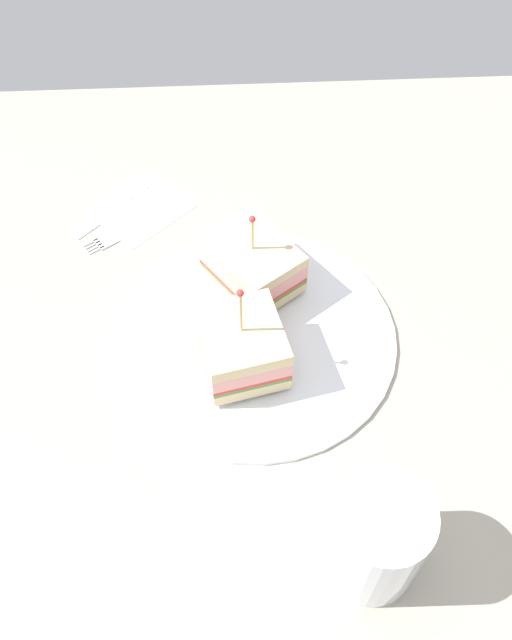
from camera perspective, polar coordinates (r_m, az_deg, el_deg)
The scene contains 8 objects.
ground_plane at distance 72.36cm, azimuth 0.00°, elevation -1.90°, with size 91.03×91.03×2.00cm, color #9E9384.
plate at distance 71.15cm, azimuth 0.00°, elevation -1.21°, with size 29.40×29.40×0.97cm, color white.
sandwich_half_front at distance 73.07cm, azimuth -0.41°, elevation 4.65°, with size 11.55×12.01×9.81cm.
sandwich_half_back at distance 66.27cm, azimuth -1.21°, elevation -2.24°, with size 9.43×9.99×11.35cm.
drink_glass at distance 57.44cm, azimuth 9.93°, elevation -17.75°, with size 7.95×7.95×10.19cm.
napkin at distance 85.52cm, azimuth -9.69°, elevation 9.25°, with size 10.44×9.40×0.15cm, color white.
fork at distance 82.87cm, azimuth -11.14°, elevation 7.31°, with size 11.27×8.18×0.35cm.
knife at distance 85.55cm, azimuth -12.27°, elevation 8.83°, with size 9.33×9.45×0.35cm.
Camera 1 is at (-2.21, -41.70, 58.10)cm, focal length 38.11 mm.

